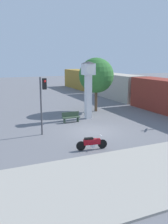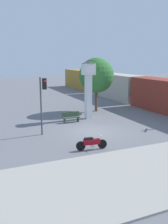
{
  "view_description": "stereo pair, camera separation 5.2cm",
  "coord_description": "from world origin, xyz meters",
  "px_view_note": "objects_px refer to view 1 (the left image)",
  "views": [
    {
      "loc": [
        -8.36,
        -16.84,
        5.6
      ],
      "look_at": [
        -0.69,
        0.5,
        1.49
      ],
      "focal_mm": 40.0,
      "sensor_mm": 36.0,
      "label": 1
    },
    {
      "loc": [
        -8.31,
        -16.86,
        5.6
      ],
      "look_at": [
        -0.69,
        0.5,
        1.49
      ],
      "focal_mm": 40.0,
      "sensor_mm": 36.0,
      "label": 2
    }
  ],
  "objects_px": {
    "motorcycle": "(92,143)",
    "freight_train": "(114,86)",
    "clock_tower": "(88,81)",
    "street_tree": "(96,75)",
    "traffic_light": "(43,96)",
    "bench": "(71,117)"
  },
  "relations": [
    {
      "from": "traffic_light",
      "to": "street_tree",
      "type": "bearing_deg",
      "value": 39.08
    },
    {
      "from": "freight_train",
      "to": "motorcycle",
      "type": "bearing_deg",
      "value": -124.3
    },
    {
      "from": "clock_tower",
      "to": "street_tree",
      "type": "height_order",
      "value": "street_tree"
    },
    {
      "from": "traffic_light",
      "to": "clock_tower",
      "type": "bearing_deg",
      "value": 32.43
    },
    {
      "from": "freight_train",
      "to": "street_tree",
      "type": "distance_m",
      "value": 10.26
    },
    {
      "from": "freight_train",
      "to": "street_tree",
      "type": "bearing_deg",
      "value": -131.76
    },
    {
      "from": "traffic_light",
      "to": "motorcycle",
      "type": "bearing_deg",
      "value": -66.11
    },
    {
      "from": "motorcycle",
      "to": "clock_tower",
      "type": "relative_size",
      "value": 0.37
    },
    {
      "from": "freight_train",
      "to": "bench",
      "type": "relative_size",
      "value": 21.72
    },
    {
      "from": "motorcycle",
      "to": "freight_train",
      "type": "height_order",
      "value": "freight_train"
    },
    {
      "from": "street_tree",
      "to": "bench",
      "type": "relative_size",
      "value": 3.54
    },
    {
      "from": "motorcycle",
      "to": "freight_train",
      "type": "bearing_deg",
      "value": 64.44
    },
    {
      "from": "street_tree",
      "to": "freight_train",
      "type": "bearing_deg",
      "value": 48.24
    },
    {
      "from": "street_tree",
      "to": "bench",
      "type": "xyz_separation_m",
      "value": [
        -4.16,
        -3.35,
        -3.33
      ]
    },
    {
      "from": "clock_tower",
      "to": "street_tree",
      "type": "distance_m",
      "value": 3.43
    },
    {
      "from": "freight_train",
      "to": "clock_tower",
      "type": "bearing_deg",
      "value": -131.05
    },
    {
      "from": "freight_train",
      "to": "traffic_light",
      "type": "distance_m",
      "value": 19.43
    },
    {
      "from": "street_tree",
      "to": "bench",
      "type": "distance_m",
      "value": 6.29
    },
    {
      "from": "motorcycle",
      "to": "traffic_light",
      "type": "xyz_separation_m",
      "value": [
        -1.91,
        4.3,
        2.52
      ]
    },
    {
      "from": "clock_tower",
      "to": "motorcycle",
      "type": "bearing_deg",
      "value": -113.24
    },
    {
      "from": "motorcycle",
      "to": "bench",
      "type": "distance_m",
      "value": 7.0
    },
    {
      "from": "motorcycle",
      "to": "bench",
      "type": "height_order",
      "value": "bench"
    }
  ]
}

